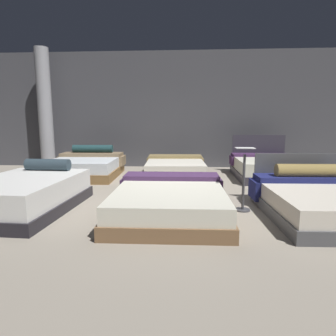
# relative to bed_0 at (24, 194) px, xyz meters

# --- Properties ---
(ground_plane) EXTENTS (18.00, 18.00, 0.02)m
(ground_plane) POSITION_rel_bed_0_xyz_m (2.27, 1.07, -0.27)
(ground_plane) COLOR gray
(showroom_back_wall) EXTENTS (18.00, 0.06, 3.50)m
(showroom_back_wall) POSITION_rel_bed_0_xyz_m (2.27, 4.65, 1.49)
(showroom_back_wall) COLOR #47474C
(showroom_back_wall) RESTS_ON ground_plane
(bed_0) EXTENTS (1.52, 2.12, 0.72)m
(bed_0) POSITION_rel_bed_0_xyz_m (0.00, 0.00, 0.00)
(bed_0) COLOR black
(bed_0) RESTS_ON ground_plane
(bed_1) EXTENTS (1.72, 2.10, 0.48)m
(bed_1) POSITION_rel_bed_0_xyz_m (2.29, -0.06, -0.05)
(bed_1) COLOR brown
(bed_1) RESTS_ON ground_plane
(bed_2) EXTENTS (1.72, 2.02, 0.84)m
(bed_2) POSITION_rel_bed_0_xyz_m (4.51, -0.01, -0.03)
(bed_2) COLOR #4E4F53
(bed_2) RESTS_ON ground_plane
(bed_3) EXTENTS (1.79, 1.98, 0.76)m
(bed_3) POSITION_rel_bed_0_xyz_m (-0.03, 2.88, -0.00)
(bed_3) COLOR brown
(bed_3) RESTS_ON ground_plane
(bed_4) EXTENTS (1.57, 1.98, 0.49)m
(bed_4) POSITION_rel_bed_0_xyz_m (2.27, 2.93, -0.04)
(bed_4) COLOR brown
(bed_4) RESTS_ON ground_plane
(bed_5) EXTENTS (1.60, 1.94, 1.04)m
(bed_5) POSITION_rel_bed_0_xyz_m (4.55, 2.96, -0.00)
(bed_5) COLOR #33303A
(bed_5) RESTS_ON ground_plane
(price_sign) EXTENTS (0.28, 0.24, 0.99)m
(price_sign) POSITION_rel_bed_0_xyz_m (3.42, 0.19, 0.12)
(price_sign) COLOR #3F3F44
(price_sign) RESTS_ON ground_plane
(support_pillar) EXTENTS (0.40, 0.40, 3.50)m
(support_pillar) POSITION_rel_bed_0_xyz_m (-1.63, 4.09, 1.49)
(support_pillar) COLOR #99999E
(support_pillar) RESTS_ON ground_plane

